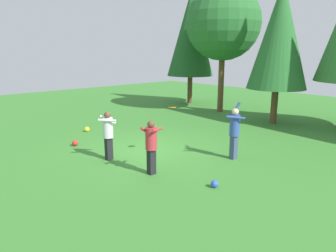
% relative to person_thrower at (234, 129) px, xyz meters
% --- Properties ---
extents(ground_plane, '(40.00, 40.00, 0.00)m').
position_rel_person_thrower_xyz_m(ground_plane, '(-2.77, -1.57, -1.05)').
color(ground_plane, '#387A2D').
extents(person_thrower, '(0.69, 0.69, 1.94)m').
position_rel_person_thrower_xyz_m(person_thrower, '(0.00, 0.00, 0.00)').
color(person_thrower, '#38476B').
rests_on(person_thrower, ground_plane).
extents(person_catcher, '(0.72, 0.74, 1.66)m').
position_rel_person_thrower_xyz_m(person_catcher, '(-2.80, -3.19, -0.07)').
color(person_catcher, black).
rests_on(person_catcher, ground_plane).
extents(person_bystander, '(0.67, 0.71, 1.65)m').
position_rel_person_thrower_xyz_m(person_bystander, '(-0.83, -2.95, -0.08)').
color(person_bystander, black).
rests_on(person_bystander, ground_plane).
extents(frisbee, '(0.38, 0.38, 0.07)m').
position_rel_person_thrower_xyz_m(frisbee, '(-1.57, -1.41, 0.70)').
color(frisbee, orange).
extents(ball_white, '(0.20, 0.20, 0.20)m').
position_rel_person_thrower_xyz_m(ball_white, '(-4.13, -0.10, -0.95)').
color(ball_white, white).
rests_on(ball_white, ground_plane).
extents(ball_red, '(0.23, 0.23, 0.23)m').
position_rel_person_thrower_xyz_m(ball_red, '(-5.06, -3.32, -0.94)').
color(ball_red, red).
rests_on(ball_red, ground_plane).
extents(ball_blue, '(0.21, 0.21, 0.21)m').
position_rel_person_thrower_xyz_m(ball_blue, '(1.08, -2.31, -0.95)').
color(ball_blue, blue).
rests_on(ball_blue, ground_plane).
extents(ball_yellow, '(0.23, 0.23, 0.23)m').
position_rel_person_thrower_xyz_m(ball_yellow, '(-6.75, -1.90, -0.94)').
color(ball_yellow, yellow).
rests_on(ball_yellow, ground_plane).
extents(tree_center, '(2.90, 2.90, 6.93)m').
position_rel_person_thrower_xyz_m(tree_center, '(-1.96, 6.08, 3.27)').
color(tree_center, brown).
rests_on(tree_center, ground_plane).
extents(tree_left, '(4.30, 4.30, 7.34)m').
position_rel_person_thrower_xyz_m(tree_left, '(-5.75, 6.52, 4.12)').
color(tree_left, brown).
rests_on(tree_left, ground_plane).
extents(tree_far_left, '(3.17, 3.17, 7.58)m').
position_rel_person_thrower_xyz_m(tree_far_left, '(-9.27, 7.52, 3.69)').
color(tree_far_left, brown).
rests_on(tree_far_left, ground_plane).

